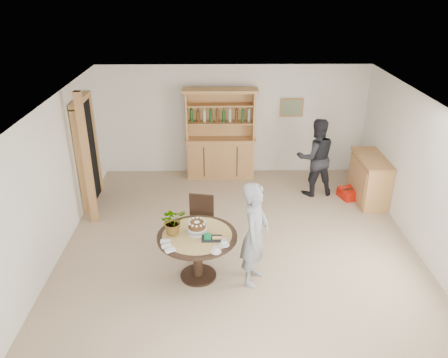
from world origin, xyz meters
The scene contains 17 objects.
ground centered at (0.00, 0.00, 0.00)m, with size 7.00×7.00×0.00m, color tan.
room_shell centered at (0.00, 0.01, 1.74)m, with size 6.04×7.04×2.52m.
doorway centered at (-2.93, 2.00, 1.11)m, with size 0.13×1.10×2.18m.
pine_post centered at (-2.70, 1.20, 1.25)m, with size 0.12×0.12×2.50m, color tan.
hutch centered at (-0.30, 3.24, 0.69)m, with size 1.62×0.54×2.04m.
sideboard centered at (2.74, 2.00, 0.47)m, with size 0.54×1.26×0.94m.
dining_table centered at (-0.67, -0.50, 0.60)m, with size 1.20×1.20×0.76m.
dining_chair centered at (-0.66, 0.32, 0.54)m, with size 0.49×0.49×0.95m.
birthday_cake centered at (-0.67, -0.45, 0.88)m, with size 0.30×0.30×0.20m.
flower_vase centered at (-1.02, -0.45, 0.97)m, with size 0.38×0.33×0.42m, color #3F7233.
gift_tray centered at (-0.46, -0.63, 0.79)m, with size 0.30×0.20×0.08m.
coffee_cup_a centered at (-0.27, -0.78, 0.80)m, with size 0.15×0.15×0.09m.
coffee_cup_b centered at (-0.39, -0.95, 0.79)m, with size 0.15×0.15×0.08m.
napkins centered at (-1.08, -0.82, 0.77)m, with size 0.24×0.33×0.03m.
teen_boy centered at (0.18, -0.60, 0.82)m, with size 0.60×0.39×1.65m, color gray.
adult_person centered at (1.66, 2.30, 0.83)m, with size 0.81×0.63×1.66m, color black.
red_suitcase centered at (2.50, 2.11, 0.10)m, with size 0.69×0.56×0.21m.
Camera 1 is at (-0.36, -6.01, 4.28)m, focal length 35.00 mm.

